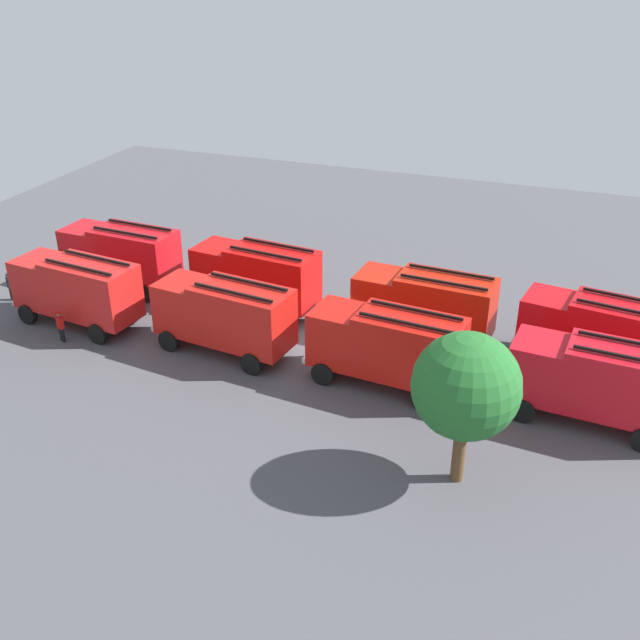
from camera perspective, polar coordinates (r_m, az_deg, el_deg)
name	(u,v)px	position (r m, az deg, el deg)	size (l,w,h in m)	color
ground_plane	(320,344)	(38.11, 0.00, -1.87)	(63.34, 63.34, 0.00)	#4C4C51
fire_truck_0	(599,331)	(37.20, 20.62, -0.79)	(7.50, 3.67, 3.88)	red
fire_truck_1	(424,304)	(37.78, 8.03, 1.25)	(7.34, 3.14, 3.88)	red
fire_truck_2	(256,274)	(40.90, -4.93, 3.53)	(7.42, 3.36, 3.88)	red
fire_truck_3	(121,253)	(45.09, -15.06, 4.99)	(7.33, 3.10, 3.88)	red
fire_truck_4	(597,379)	(33.22, 20.51, -4.27)	(7.38, 3.24, 3.88)	red
fire_truck_5	(387,344)	(33.83, 5.17, -1.87)	(7.40, 3.30, 3.88)	red
fire_truck_6	(224,314)	(36.72, -7.36, 0.49)	(7.44, 3.46, 3.88)	red
fire_truck_7	(77,288)	(41.16, -18.20, 2.35)	(7.43, 3.40, 3.88)	red
firefighter_0	(10,286)	(45.91, -22.72, 2.45)	(0.48, 0.43, 1.63)	black
firefighter_1	(60,325)	(40.21, -19.32, -0.38)	(0.48, 0.39, 1.67)	black
tree_0	(466,387)	(27.35, 11.15, -5.06)	(4.02, 4.02, 6.23)	brown
traffic_cone_0	(463,320)	(40.55, 10.95, -0.02)	(0.42, 0.42, 0.60)	#F2600C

